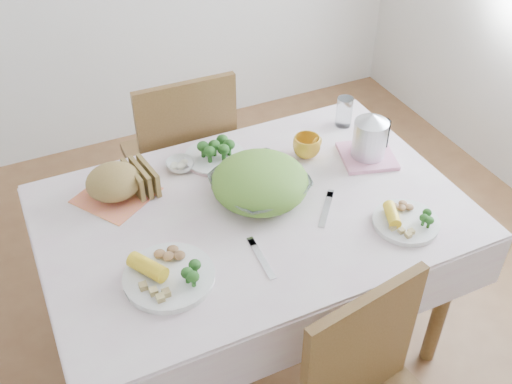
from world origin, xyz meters
name	(u,v)px	position (x,y,z in m)	size (l,w,h in m)	color
floor	(254,339)	(0.00, 0.00, 0.00)	(3.60, 3.60, 0.00)	brown
dining_table	(254,282)	(0.00, 0.00, 0.38)	(1.40, 0.90, 0.75)	brown
tablecloth	(253,210)	(0.00, 0.00, 0.76)	(1.50, 1.00, 0.01)	silver
chair_far	(179,164)	(-0.04, 0.76, 0.46)	(0.45, 0.45, 1.00)	brown
salad_bowl	(260,187)	(0.05, 0.06, 0.80)	(0.33, 0.33, 0.08)	white
dinner_plate_left	(169,277)	(-0.38, -0.20, 0.77)	(0.29, 0.29, 0.02)	white
dinner_plate_right	(406,222)	(0.45, -0.30, 0.77)	(0.23, 0.23, 0.02)	white
broccoli_plate	(215,157)	(-0.01, 0.34, 0.77)	(0.24, 0.24, 0.02)	beige
napkin	(116,195)	(-0.43, 0.28, 0.76)	(0.25, 0.25, 0.00)	#E97750
bread_loaf	(114,183)	(-0.43, 0.28, 0.82)	(0.20, 0.19, 0.12)	olive
fruit_bowl	(180,165)	(-0.16, 0.34, 0.78)	(0.11, 0.11, 0.03)	white
yellow_mug	(307,146)	(0.33, 0.21, 0.81)	(0.11, 0.11, 0.09)	gold
glass_tumbler	(344,112)	(0.58, 0.34, 0.83)	(0.07, 0.07, 0.13)	white
pink_tray	(367,156)	(0.55, 0.09, 0.77)	(0.21, 0.21, 0.02)	pink
electric_kettle	(370,132)	(0.55, 0.09, 0.88)	(0.13, 0.13, 0.19)	#B2B5BA
fork_left	(261,259)	(-0.08, -0.24, 0.76)	(0.02, 0.19, 0.00)	silver
fork_right	(326,209)	(0.24, -0.11, 0.76)	(0.02, 0.20, 0.00)	silver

